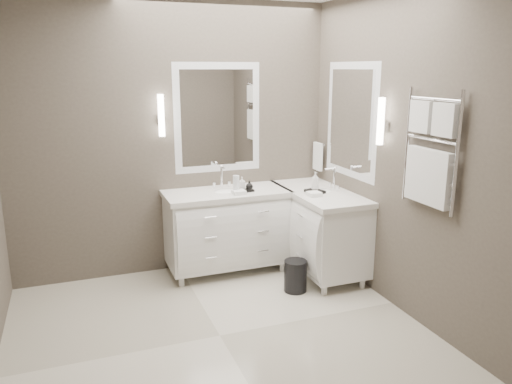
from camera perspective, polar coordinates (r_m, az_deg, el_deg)
name	(u,v)px	position (r m, az deg, el deg)	size (l,w,h in m)	color
floor	(220,336)	(4.08, -4.15, -16.11)	(3.20, 3.00, 0.01)	beige
wall_back	(174,140)	(5.05, -9.35, 5.93)	(3.20, 0.01, 2.70)	#4E463E
wall_front	(312,227)	(2.24, 6.37, -4.03)	(3.20, 0.01, 2.70)	#4E463E
wall_right	(402,154)	(4.32, 16.39, 4.22)	(0.01, 3.00, 2.70)	#4E463E
vanity_back	(227,226)	(5.08, -3.35, -3.87)	(1.24, 0.59, 0.97)	white
vanity_right	(319,226)	(5.12, 7.17, -3.83)	(0.59, 1.24, 0.97)	white
mirror_back	(218,118)	(5.11, -4.41, 8.43)	(0.90, 0.02, 1.10)	white
mirror_right	(351,120)	(4.95, 10.81, 8.04)	(0.02, 0.90, 1.10)	white
sconce_back	(161,116)	(4.92, -10.78, 8.51)	(0.06, 0.06, 0.40)	white
sconce_right	(381,122)	(4.42, 14.06, 7.75)	(0.06, 0.06, 0.40)	white
towel_bar_corner	(318,156)	(5.46, 7.08, 4.12)	(0.03, 0.22, 0.30)	white
towel_ladder	(430,157)	(3.98, 19.25, 3.82)	(0.06, 0.58, 0.90)	white
waste_bin	(295,276)	(4.75, 4.53, -9.53)	(0.21, 0.21, 0.30)	black
amenity_tray_back	(246,190)	(4.95, -1.20, 0.20)	(0.15, 0.11, 0.02)	black
amenity_tray_right	(315,191)	(4.94, 6.75, 0.08)	(0.13, 0.18, 0.03)	black
water_bottle	(236,185)	(4.85, -2.28, 0.86)	(0.06, 0.06, 0.18)	silver
soap_bottle_a	(242,183)	(4.95, -1.61, 1.03)	(0.06, 0.06, 0.12)	white
soap_bottle_b	(249,185)	(4.92, -0.76, 0.79)	(0.07, 0.07, 0.09)	black
soap_bottle_c	(315,181)	(4.91, 6.78, 1.26)	(0.07, 0.07, 0.18)	white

